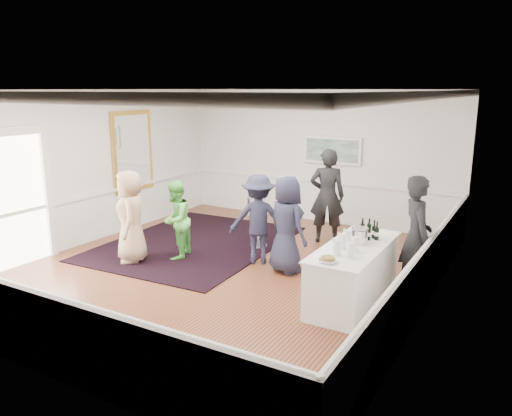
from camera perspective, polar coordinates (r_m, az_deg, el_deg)
The scene contains 23 objects.
floor at distance 9.23m, azimuth -3.19°, elevation -6.89°, with size 8.00×8.00×0.00m, color brown.
ceiling at distance 8.65m, azimuth -3.48°, elevation 13.38°, with size 7.00×8.00×0.02m, color white.
wall_left at distance 11.10m, azimuth -18.66°, elevation 4.43°, with size 0.02×8.00×3.20m, color white.
wall_right at distance 7.51m, azimuth 19.60°, elevation 0.29°, with size 0.02×8.00×3.20m, color white.
wall_back at distance 12.30m, azimuth 7.00°, elevation 5.87°, with size 7.00×0.02×3.20m, color white.
wall_front at distance 5.98m, azimuth -24.91°, elevation -3.48°, with size 7.00×0.02×3.20m, color white.
wainscoting at distance 9.07m, azimuth -3.23°, elevation -3.93°, with size 7.00×8.00×1.00m, color white, non-canonical shape.
mirror at distance 11.93m, azimuth -13.90°, elevation 6.31°, with size 0.05×1.25×1.85m.
doorway at distance 9.95m, azimuth -26.54°, elevation 1.66°, with size 0.10×1.78×2.56m.
landscape_painting at distance 12.08m, azimuth 8.68°, elevation 6.54°, with size 1.44×0.06×0.66m.
area_rug at distance 10.72m, azimuth -6.93°, elevation -3.99°, with size 3.30×4.33×0.02m, color black.
serving_table at distance 7.87m, azimuth 11.12°, elevation -7.32°, with size 0.84×2.21×0.90m.
bartender at distance 8.19m, azimuth 17.85°, elevation -3.11°, with size 0.70×0.46×1.93m, color black.
guest_tan at distance 9.64m, azimuth -14.14°, elevation -0.95°, with size 0.86×0.56×1.75m, color tan.
guest_green at distance 9.68m, azimuth -9.18°, elevation -1.36°, with size 0.74×0.58×1.52m, color #61D856.
guest_lilac at distance 10.18m, azimuth 0.12°, elevation -0.46°, with size 0.89×0.37×1.51m, color silver.
guest_dark_a at distance 9.29m, azimuth 0.28°, elevation -1.28°, with size 1.09×0.63×1.69m, color #202236.
guest_dark_b at distance 10.63m, azimuth 8.13°, elevation 1.37°, with size 0.73×0.48×2.01m, color black.
guest_navy at distance 8.84m, azimuth 3.52°, elevation -1.90°, with size 0.85×0.55×1.74m, color #202236.
wine_bottles at distance 8.12m, azimuth 12.77°, elevation -2.31°, with size 0.34×0.30×0.31m.
juice_pitchers at distance 7.40m, azimuth 10.29°, elevation -4.02°, with size 0.36×0.67×0.24m.
ice_bucket at distance 7.83m, azimuth 11.78°, elevation -3.14°, with size 0.26×0.26×0.24m, color silver.
nut_bowl at distance 6.93m, azimuth 8.22°, elevation -5.87°, with size 0.26×0.26×0.08m.
Camera 1 is at (4.77, -7.22, 3.22)m, focal length 35.00 mm.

